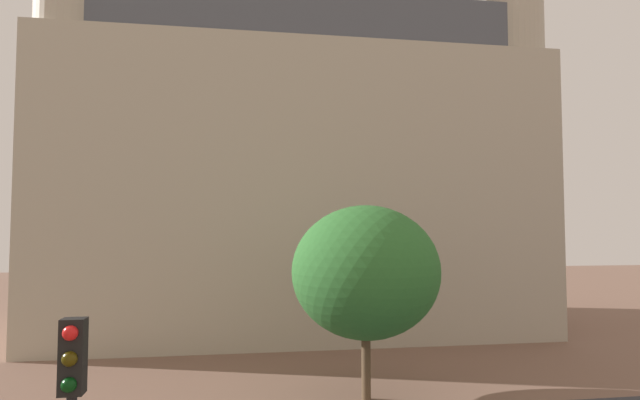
# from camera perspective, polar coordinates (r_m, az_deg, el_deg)

# --- Properties ---
(landmark_building) EXTENTS (24.97, 12.44, 31.48)m
(landmark_building) POSITION_cam_1_polar(r_m,az_deg,el_deg) (29.64, -1.49, 4.57)
(landmark_building) COLOR #B2A893
(landmark_building) RESTS_ON ground_plane
(tree_curb_far) EXTENTS (4.71, 4.71, 6.10)m
(tree_curb_far) POSITION_cam_1_polar(r_m,az_deg,el_deg) (16.88, 4.97, -7.78)
(tree_curb_far) COLOR brown
(tree_curb_far) RESTS_ON ground_plane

